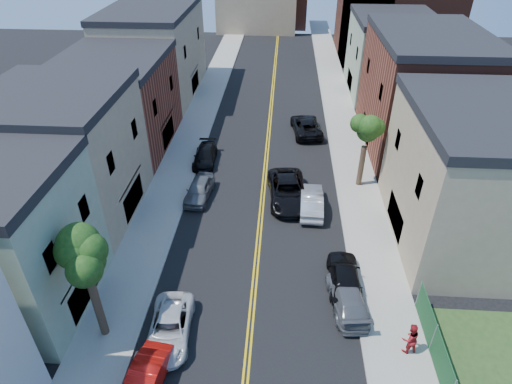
% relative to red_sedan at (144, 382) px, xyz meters
% --- Properties ---
extents(sidewalk_left, '(3.20, 100.00, 0.15)m').
position_rel_red_sedan_xyz_m(sidewalk_left, '(-3.14, 29.12, -0.62)').
color(sidewalk_left, gray).
rests_on(sidewalk_left, ground).
extents(sidewalk_right, '(3.20, 100.00, 0.15)m').
position_rel_red_sedan_xyz_m(sidewalk_right, '(12.66, 29.12, -0.62)').
color(sidewalk_right, gray).
rests_on(sidewalk_right, ground).
extents(curb_left, '(0.30, 100.00, 0.15)m').
position_rel_red_sedan_xyz_m(curb_left, '(-1.39, 29.12, -0.62)').
color(curb_left, gray).
rests_on(curb_left, ground).
extents(curb_right, '(0.30, 100.00, 0.15)m').
position_rel_red_sedan_xyz_m(curb_right, '(10.91, 29.12, -0.62)').
color(curb_right, gray).
rests_on(curb_right, ground).
extents(bldg_left_tan_near, '(9.00, 10.00, 9.00)m').
position_rel_red_sedan_xyz_m(bldg_left_tan_near, '(-9.24, 14.12, 3.80)').
color(bldg_left_tan_near, '#998466').
rests_on(bldg_left_tan_near, ground).
extents(bldg_left_brick, '(9.00, 12.00, 8.00)m').
position_rel_red_sedan_xyz_m(bldg_left_brick, '(-9.24, 25.12, 3.30)').
color(bldg_left_brick, brown).
rests_on(bldg_left_brick, ground).
extents(bldg_left_tan_far, '(9.00, 16.00, 9.50)m').
position_rel_red_sedan_xyz_m(bldg_left_tan_far, '(-9.24, 39.12, 4.05)').
color(bldg_left_tan_far, '#998466').
rests_on(bldg_left_tan_far, ground).
extents(bldg_right_tan, '(9.00, 12.00, 9.00)m').
position_rel_red_sedan_xyz_m(bldg_right_tan, '(18.76, 13.12, 3.80)').
color(bldg_right_tan, '#998466').
rests_on(bldg_right_tan, ground).
extents(bldg_right_brick, '(9.00, 14.00, 10.00)m').
position_rel_red_sedan_xyz_m(bldg_right_brick, '(18.76, 27.12, 4.30)').
color(bldg_right_brick, brown).
rests_on(bldg_right_brick, ground).
extents(bldg_right_palegrn, '(9.00, 12.00, 8.50)m').
position_rel_red_sedan_xyz_m(bldg_right_palegrn, '(18.76, 41.12, 3.55)').
color(bldg_right_palegrn, gray).
rests_on(bldg_right_palegrn, ground).
extents(church, '(16.20, 14.20, 22.60)m').
position_rel_red_sedan_xyz_m(church, '(21.10, 56.19, 6.55)').
color(church, '#4C2319').
rests_on(church, ground).
extents(tree_left_mid, '(5.20, 5.20, 9.29)m').
position_rel_red_sedan_xyz_m(tree_left_mid, '(-3.11, 3.13, 5.89)').
color(tree_left_mid, '#37261B').
rests_on(tree_left_mid, sidewalk_left).
extents(tree_right_far, '(4.40, 4.40, 8.03)m').
position_rel_red_sedan_xyz_m(tree_right_far, '(12.68, 19.13, 5.06)').
color(tree_right_far, '#37261B').
rests_on(tree_right_far, sidewalk_right).
extents(red_sedan, '(2.03, 4.40, 1.40)m').
position_rel_red_sedan_xyz_m(red_sedan, '(0.00, 0.00, 0.00)').
color(red_sedan, red).
rests_on(red_sedan, ground).
extents(white_pickup, '(2.52, 4.94, 1.34)m').
position_rel_red_sedan_xyz_m(white_pickup, '(0.47, 3.24, -0.03)').
color(white_pickup, silver).
rests_on(white_pickup, ground).
extents(grey_car_left, '(2.17, 4.57, 1.51)m').
position_rel_red_sedan_xyz_m(grey_car_left, '(-0.27, 16.54, 0.06)').
color(grey_car_left, '#575A5F').
rests_on(grey_car_left, ground).
extents(black_car_left, '(2.01, 4.70, 1.35)m').
position_rel_red_sedan_xyz_m(black_car_left, '(-0.74, 22.11, -0.02)').
color(black_car_left, black).
rests_on(black_car_left, ground).
extents(grey_car_right, '(2.43, 4.97, 1.39)m').
position_rel_red_sedan_xyz_m(grey_car_right, '(10.26, 6.00, -0.00)').
color(grey_car_right, '#595C61').
rests_on(grey_car_right, ground).
extents(black_car_right, '(1.94, 4.76, 1.62)m').
position_rel_red_sedan_xyz_m(black_car_right, '(10.26, 7.57, 0.11)').
color(black_car_right, black).
rests_on(black_car_right, ground).
extents(silver_car_right, '(1.80, 4.86, 1.59)m').
position_rel_red_sedan_xyz_m(silver_car_right, '(8.56, 15.45, 0.10)').
color(silver_car_right, '#B6B7BE').
rests_on(silver_car_right, ground).
extents(dark_car_right_far, '(3.44, 6.09, 1.61)m').
position_rel_red_sedan_xyz_m(dark_car_right_far, '(8.56, 28.78, 0.10)').
color(dark_car_right_far, black).
rests_on(dark_car_right_far, ground).
extents(black_suv_lane, '(3.50, 6.50, 1.73)m').
position_rel_red_sedan_xyz_m(black_suv_lane, '(6.74, 16.63, 0.17)').
color(black_suv_lane, black).
rests_on(black_suv_lane, ground).
extents(pedestrian_right, '(1.11, 0.96, 1.94)m').
position_rel_red_sedan_xyz_m(pedestrian_right, '(13.08, 3.04, 0.42)').
color(pedestrian_right, maroon).
rests_on(pedestrian_right, sidewalk_right).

